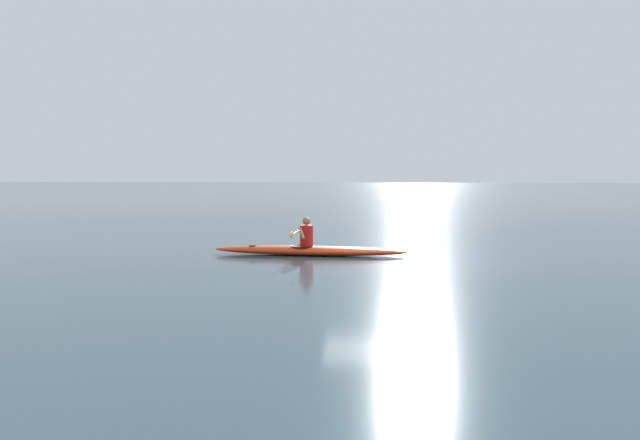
% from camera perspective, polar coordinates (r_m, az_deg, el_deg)
% --- Properties ---
extents(ground_plane, '(160.00, 160.00, 0.00)m').
position_cam_1_polar(ground_plane, '(16.84, 4.68, -3.22)').
color(ground_plane, '#334C56').
extents(kayak, '(5.15, 0.97, 0.25)m').
position_cam_1_polar(kayak, '(16.99, -0.95, -2.71)').
color(kayak, red).
rests_on(kayak, ground).
extents(kayaker, '(0.46, 2.48, 0.76)m').
position_cam_1_polar(kayaker, '(16.95, -1.28, -1.19)').
color(kayaker, red).
rests_on(kayaker, kayak).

